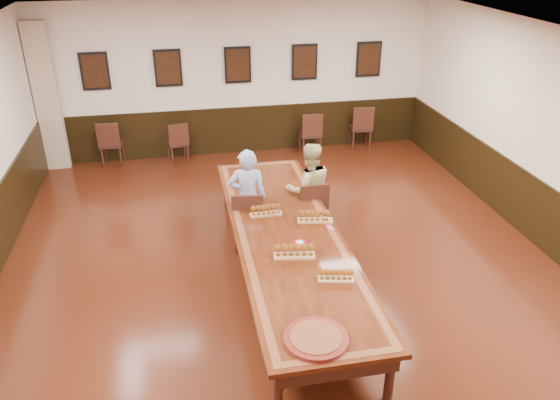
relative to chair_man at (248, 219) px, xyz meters
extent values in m
cube|color=black|center=(0.39, -0.98, -0.50)|extent=(8.00, 10.00, 0.02)
cube|color=white|center=(0.39, -0.98, 2.72)|extent=(8.00, 10.00, 0.02)
cube|color=beige|center=(0.39, 4.03, 1.11)|extent=(8.00, 0.02, 3.20)
imported|color=#4D5EC1|center=(0.02, 0.10, 0.29)|extent=(0.62, 0.46, 1.56)
imported|color=#C7BB7C|center=(1.00, 0.27, 0.27)|extent=(0.78, 0.62, 1.52)
cube|color=#DC498A|center=(0.99, -0.96, 0.27)|extent=(0.09, 0.15, 0.01)
cube|color=tan|center=(-3.36, 3.84, 0.96)|extent=(0.45, 0.18, 2.90)
cube|color=black|center=(0.39, 4.00, 0.01)|extent=(7.98, 0.04, 1.00)
cube|color=black|center=(4.37, -0.98, 0.01)|extent=(0.04, 9.98, 1.00)
cube|color=#321208|center=(0.39, -0.98, 0.23)|extent=(1.40, 5.00, 0.06)
cube|color=brown|center=(0.39, -0.98, 0.26)|extent=(1.28, 4.88, 0.00)
cube|color=#321208|center=(0.39, -0.98, 0.27)|extent=(1.10, 4.70, 0.00)
cube|color=black|center=(0.39, -0.98, 0.08)|extent=(1.25, 4.85, 0.18)
cylinder|color=black|center=(-0.19, -3.30, -0.14)|extent=(0.10, 0.10, 0.69)
cylinder|color=black|center=(0.97, -3.30, -0.14)|extent=(0.10, 0.10, 0.69)
cylinder|color=black|center=(-0.19, 1.34, -0.14)|extent=(0.10, 0.10, 0.69)
cylinder|color=black|center=(0.97, 1.34, -0.14)|extent=(0.10, 0.10, 0.69)
cube|color=black|center=(-2.41, 3.96, 1.41)|extent=(0.54, 0.03, 0.74)
cube|color=black|center=(-2.41, 3.94, 1.41)|extent=(0.46, 0.01, 0.64)
cube|color=black|center=(-1.01, 3.96, 1.41)|extent=(0.54, 0.03, 0.74)
cube|color=black|center=(-1.01, 3.94, 1.41)|extent=(0.46, 0.01, 0.64)
cube|color=black|center=(0.39, 3.96, 1.41)|extent=(0.54, 0.03, 0.74)
cube|color=black|center=(0.39, 3.94, 1.41)|extent=(0.46, 0.01, 0.64)
cube|color=black|center=(1.79, 3.96, 1.41)|extent=(0.54, 0.03, 0.74)
cube|color=black|center=(1.79, 3.94, 1.41)|extent=(0.46, 0.01, 0.64)
cube|color=black|center=(3.19, 3.96, 1.41)|extent=(0.54, 0.03, 0.74)
cube|color=black|center=(3.19, 3.94, 1.41)|extent=(0.46, 0.01, 0.64)
cube|color=#AA7047|center=(0.20, -0.42, 0.28)|extent=(0.46, 0.15, 0.03)
cube|color=#AA7047|center=(0.84, -0.75, 0.28)|extent=(0.51, 0.23, 0.03)
cube|color=#AA7047|center=(0.36, -1.58, 0.28)|extent=(0.53, 0.24, 0.03)
cube|color=#AA7047|center=(0.72, -2.16, 0.27)|extent=(0.44, 0.21, 0.03)
cylinder|color=#A90B1D|center=(0.50, -1.27, 0.27)|extent=(0.18, 0.18, 0.02)
cylinder|color=silver|center=(0.50, -1.27, 0.28)|extent=(0.10, 0.10, 0.01)
cylinder|color=#521410|center=(0.24, -3.10, 0.28)|extent=(0.81, 0.81, 0.04)
cylinder|color=brown|center=(0.24, -3.10, 0.31)|extent=(0.65, 0.65, 0.01)
camera|label=1|loc=(-0.93, -7.15, 3.91)|focal=35.00mm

